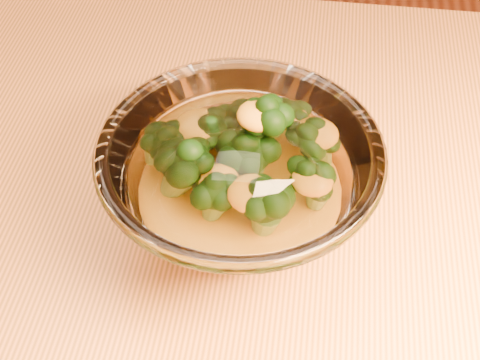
% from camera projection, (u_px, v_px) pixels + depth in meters
% --- Properties ---
extents(table, '(1.20, 0.80, 0.75)m').
position_uv_depth(table, '(327.00, 298.00, 0.70)').
color(table, '#E08743').
rests_on(table, ground).
extents(glass_bowl, '(0.25, 0.25, 0.11)m').
position_uv_depth(glass_bowl, '(240.00, 184.00, 0.59)').
color(glass_bowl, white).
rests_on(glass_bowl, table).
extents(cheese_sauce, '(0.13, 0.13, 0.04)m').
position_uv_depth(cheese_sauce, '(240.00, 201.00, 0.61)').
color(cheese_sauce, orange).
rests_on(cheese_sauce, glass_bowl).
extents(broccoli_heap, '(0.18, 0.16, 0.09)m').
position_uv_depth(broccoli_heap, '(242.00, 158.00, 0.59)').
color(broccoli_heap, black).
rests_on(broccoli_heap, cheese_sauce).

